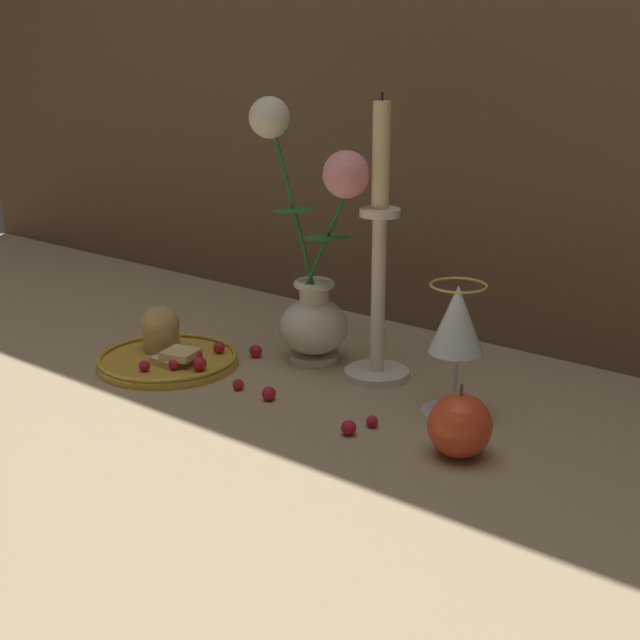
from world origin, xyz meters
name	(u,v)px	position (x,y,z in m)	size (l,w,h in m)	color
ground_plane	(327,392)	(0.00, 0.00, 0.00)	(2.40, 2.40, 0.00)	#9E8966
vase	(313,269)	(-0.09, 0.08, 0.13)	(0.20, 0.10, 0.36)	silver
plate_with_pastries	(167,351)	(-0.24, -0.06, 0.02)	(0.19, 0.19, 0.08)	gold
wine_glass	(457,326)	(0.16, 0.04, 0.11)	(0.08, 0.08, 0.16)	silver
candlestick	(379,275)	(0.02, 0.08, 0.14)	(0.09, 0.09, 0.37)	silver
apple_beside_vase	(460,426)	(0.22, -0.05, 0.04)	(0.07, 0.07, 0.08)	#D14223
berry_near_plate	(372,421)	(0.11, -0.05, 0.01)	(0.01, 0.01, 0.01)	#AD192D
berry_front_center	(349,428)	(0.10, -0.09, 0.01)	(0.02, 0.02, 0.02)	#AD192D
berry_by_glass_stem	(269,394)	(-0.04, -0.07, 0.01)	(0.02, 0.02, 0.02)	#AD192D
berry_under_candlestick	(238,384)	(-0.09, -0.07, 0.01)	(0.01, 0.01, 0.01)	#AD192D
berry_far_right	(256,351)	(-0.16, 0.04, 0.01)	(0.02, 0.02, 0.02)	#AD192D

